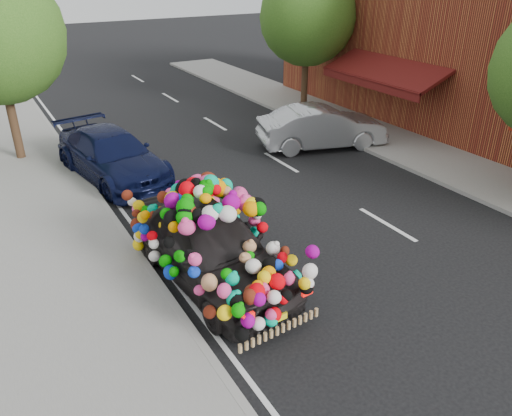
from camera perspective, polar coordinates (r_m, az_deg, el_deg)
The scene contains 9 objects.
ground at distance 11.10m, azimuth 1.09°, elevation -6.31°, with size 100.00×100.00×0.00m, color black.
sidewalk at distance 9.96m, azimuth -21.15°, elevation -12.33°, with size 4.00×60.00×0.12m, color gray.
kerb at distance 10.25m, azimuth -10.39°, elevation -9.47°, with size 0.15×60.00×0.13m, color gray.
footpath_far at distance 18.06m, azimuth 18.85°, elevation 5.81°, with size 3.00×40.00×0.12m, color gray.
lane_markings at distance 13.08m, azimuth 14.74°, elevation -1.79°, with size 6.00×50.00×0.01m, color silver, non-canonical shape.
tree_far_b at distance 22.19m, azimuth 5.89°, elevation 20.90°, with size 4.00×4.00×5.90m.
plush_art_car at distance 10.05m, azimuth -5.30°, elevation -2.66°, with size 2.59×4.94×2.21m.
navy_sedan at distance 15.77m, azimuth -16.14°, elevation 5.81°, with size 2.01×4.94×1.43m, color black.
silver_hatchback at distance 17.92m, azimuth 7.53°, elevation 9.15°, with size 1.56×4.47×1.47m, color #A2A4A8.
Camera 1 is at (-4.85, -7.97, 6.01)m, focal length 35.00 mm.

